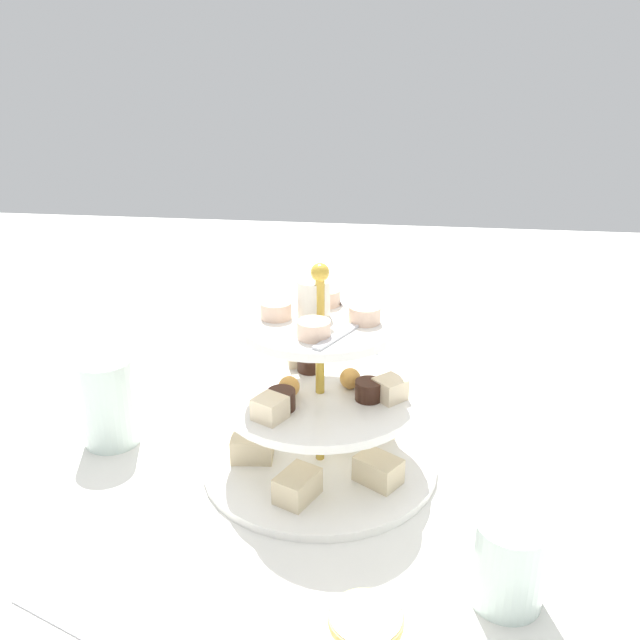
# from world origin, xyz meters

# --- Properties ---
(ground_plane) EXTENTS (2.40, 2.40, 0.00)m
(ground_plane) POSITION_xyz_m (0.00, 0.00, 0.00)
(ground_plane) COLOR silver
(tiered_serving_stand) EXTENTS (0.27, 0.27, 0.25)m
(tiered_serving_stand) POSITION_xyz_m (0.00, -0.00, 0.08)
(tiered_serving_stand) COLOR white
(tiered_serving_stand) RESTS_ON ground_plane
(water_glass_tall_right) EXTENTS (0.07, 0.07, 0.11)m
(water_glass_tall_right) POSITION_xyz_m (0.02, 0.26, 0.06)
(water_glass_tall_right) COLOR silver
(water_glass_tall_right) RESTS_ON ground_plane
(water_glass_short_left) EXTENTS (0.06, 0.06, 0.08)m
(water_glass_short_left) POSITION_xyz_m (-0.18, -0.19, 0.04)
(water_glass_short_left) COLOR silver
(water_glass_short_left) RESTS_ON ground_plane
(butter_knife_left) EXTENTS (0.04, 0.17, 0.00)m
(butter_knife_left) POSITION_xyz_m (0.31, 0.03, 0.00)
(butter_knife_left) COLOR silver
(butter_knife_left) RESTS_ON ground_plane
(butter_knife_right) EXTENTS (0.07, 0.16, 0.00)m
(butter_knife_right) POSITION_xyz_m (-0.27, 0.16, 0.00)
(butter_knife_right) COLOR silver
(butter_knife_right) RESTS_ON ground_plane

